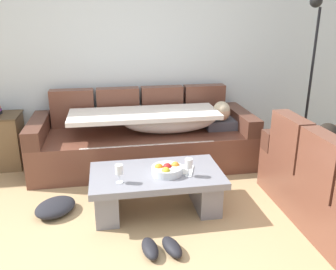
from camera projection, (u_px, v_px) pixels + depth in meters
The scene contains 11 objects.
ground_plane at pixel (136, 247), 2.85m from camera, with size 14.00×14.00×0.00m, color tan.
back_wall at pixel (118, 48), 4.41m from camera, with size 9.00×0.10×2.70m, color silver.
couch_along_wall at pixel (148, 138), 4.31m from camera, with size 2.58×0.92×0.88m.
coffee_table at pixel (156, 186), 3.32m from camera, with size 1.20×0.68×0.38m.
fruit_bowl at pixel (167, 170), 3.23m from camera, with size 0.28×0.28×0.10m.
wine_glass_near_left at pixel (119, 170), 3.04m from camera, with size 0.07×0.07×0.17m.
wine_glass_near_right at pixel (189, 164), 3.16m from camera, with size 0.07×0.07×0.17m.
open_magazine at pixel (178, 169), 3.33m from camera, with size 0.28×0.21×0.01m, color white.
floor_lamp at pixel (310, 69), 4.33m from camera, with size 0.33×0.31×1.95m.
pair_of_shoes at pixel (161, 248), 2.76m from camera, with size 0.34×0.30×0.09m.
crumpled_garment at pixel (55, 207), 3.31m from camera, with size 0.40×0.32×0.12m, color #232328.
Camera 1 is at (-0.16, -2.41, 1.77)m, focal length 38.35 mm.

